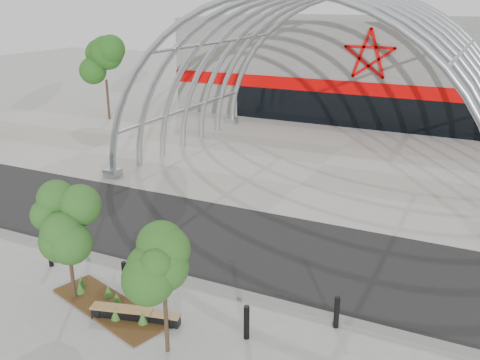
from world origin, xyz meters
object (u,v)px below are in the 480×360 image
at_px(street_tree_0, 66,223).
at_px(bench_1, 154,318).
at_px(bollard_2, 169,254).
at_px(street_tree_1, 164,273).
at_px(bench_0, 122,313).

distance_m(street_tree_0, bench_1, 4.15).
bearing_deg(bollard_2, street_tree_0, -113.38).
xyz_separation_m(street_tree_0, street_tree_1, (4.38, -0.95, -0.26)).
bearing_deg(street_tree_1, bench_1, 139.61).
bearing_deg(street_tree_1, bollard_2, 122.50).
bearing_deg(street_tree_0, bollard_2, 66.62).
bearing_deg(street_tree_0, bench_0, -5.96).
relative_size(street_tree_0, bollard_2, 4.51).
distance_m(street_tree_1, bench_0, 3.30).
bearing_deg(bollard_2, bench_1, -64.29).
xyz_separation_m(street_tree_0, bollard_2, (1.52, 3.52, -2.38)).
bearing_deg(bench_0, bollard_2, 99.93).
relative_size(bench_0, bench_1, 1.14).
bearing_deg(bench_0, bench_1, 15.24).
relative_size(street_tree_0, street_tree_1, 1.10).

